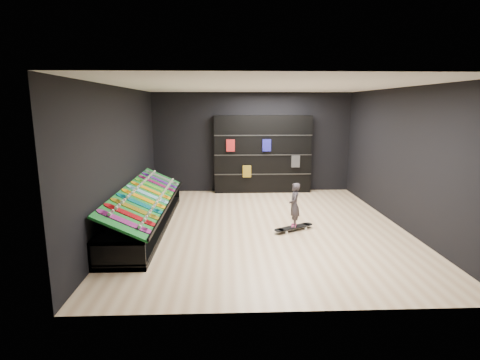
{
  "coord_description": "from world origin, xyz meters",
  "views": [
    {
      "loc": [
        -0.82,
        -7.88,
        2.62
      ],
      "look_at": [
        -0.5,
        0.2,
        1.0
      ],
      "focal_mm": 28.0,
      "sensor_mm": 36.0,
      "label": 1
    }
  ],
  "objects_px": {
    "back_shelving": "(263,154)",
    "child": "(294,214)",
    "display_rack": "(146,216)",
    "floor_skateboard": "(294,228)"
  },
  "relations": [
    {
      "from": "back_shelving",
      "to": "floor_skateboard",
      "type": "height_order",
      "value": "back_shelving"
    },
    {
      "from": "display_rack",
      "to": "floor_skateboard",
      "type": "height_order",
      "value": "display_rack"
    },
    {
      "from": "back_shelving",
      "to": "child",
      "type": "bearing_deg",
      "value": -85.07
    },
    {
      "from": "back_shelving",
      "to": "floor_skateboard",
      "type": "relative_size",
      "value": 2.97
    },
    {
      "from": "floor_skateboard",
      "to": "child",
      "type": "height_order",
      "value": "child"
    },
    {
      "from": "display_rack",
      "to": "floor_skateboard",
      "type": "relative_size",
      "value": 4.59
    },
    {
      "from": "child",
      "to": "floor_skateboard",
      "type": "bearing_deg",
      "value": 180.0
    },
    {
      "from": "display_rack",
      "to": "floor_skateboard",
      "type": "bearing_deg",
      "value": -6.15
    },
    {
      "from": "floor_skateboard",
      "to": "child",
      "type": "xyz_separation_m",
      "value": [
        0.0,
        0.0,
        0.32
      ]
    },
    {
      "from": "floor_skateboard",
      "to": "child",
      "type": "relative_size",
      "value": 1.72
    }
  ]
}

